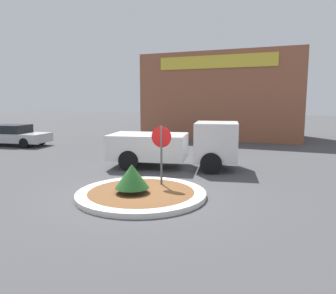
# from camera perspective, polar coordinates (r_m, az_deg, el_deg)

# --- Properties ---
(ground_plane) EXTENTS (120.00, 120.00, 0.00)m
(ground_plane) POSITION_cam_1_polar(r_m,az_deg,el_deg) (10.26, -4.67, -8.56)
(ground_plane) COLOR #474749
(traffic_island) EXTENTS (4.00, 4.00, 0.15)m
(traffic_island) POSITION_cam_1_polar(r_m,az_deg,el_deg) (10.24, -4.68, -8.15)
(traffic_island) COLOR silver
(traffic_island) RESTS_ON ground_plane
(stop_sign) EXTENTS (0.70, 0.07, 2.12)m
(stop_sign) POSITION_cam_1_polar(r_m,az_deg,el_deg) (10.78, -1.17, 0.25)
(stop_sign) COLOR #4C4C51
(stop_sign) RESTS_ON ground_plane
(island_shrub) EXTENTS (1.04, 1.04, 0.88)m
(island_shrub) POSITION_cam_1_polar(r_m,az_deg,el_deg) (9.98, -6.30, -5.06)
(island_shrub) COLOR brown
(island_shrub) RESTS_ON traffic_island
(utility_truck) EXTENTS (5.84, 3.25, 2.01)m
(utility_truck) POSITION_cam_1_polar(r_m,az_deg,el_deg) (14.26, 1.62, 0.39)
(utility_truck) COLOR silver
(utility_truck) RESTS_ON ground_plane
(storefront_building) EXTENTS (12.03, 6.07, 6.42)m
(storefront_building) POSITION_cam_1_polar(r_m,az_deg,el_deg) (26.76, 9.84, 8.65)
(storefront_building) COLOR #93563D
(storefront_building) RESTS_ON ground_plane
(parked_sedan_silver) EXTENTS (4.67, 2.55, 1.36)m
(parked_sedan_silver) POSITION_cam_1_polar(r_m,az_deg,el_deg) (23.49, -25.30, 1.88)
(parked_sedan_silver) COLOR #B7B7BC
(parked_sedan_silver) RESTS_ON ground_plane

